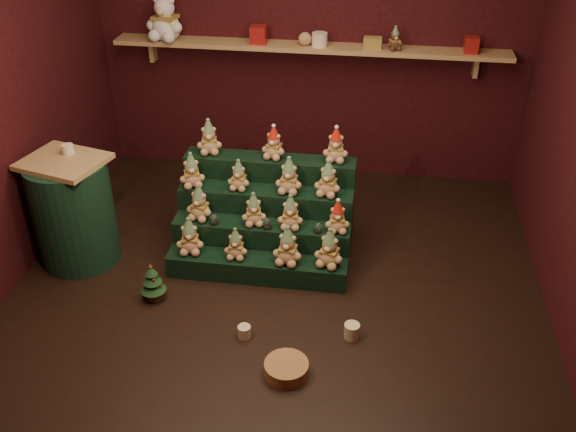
% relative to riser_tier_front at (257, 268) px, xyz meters
% --- Properties ---
extents(ground, '(4.00, 4.00, 0.00)m').
position_rel_riser_tier_front_xyz_m(ground, '(0.17, -0.11, -0.09)').
color(ground, black).
rests_on(ground, ground).
extents(back_wall, '(4.00, 0.10, 2.80)m').
position_rel_riser_tier_front_xyz_m(back_wall, '(0.17, 1.94, 1.31)').
color(back_wall, black).
rests_on(back_wall, ground).
extents(front_wall, '(4.00, 0.10, 2.80)m').
position_rel_riser_tier_front_xyz_m(front_wall, '(0.17, -2.16, 1.31)').
color(front_wall, black).
rests_on(front_wall, ground).
extents(back_shelf, '(3.60, 0.26, 0.24)m').
position_rel_riser_tier_front_xyz_m(back_shelf, '(0.17, 1.76, 1.20)').
color(back_shelf, tan).
rests_on(back_shelf, ground).
extents(riser_tier_front, '(1.40, 0.22, 0.18)m').
position_rel_riser_tier_front_xyz_m(riser_tier_front, '(0.00, 0.00, 0.00)').
color(riser_tier_front, black).
rests_on(riser_tier_front, ground).
extents(riser_tier_midfront, '(1.40, 0.22, 0.36)m').
position_rel_riser_tier_front_xyz_m(riser_tier_midfront, '(0.00, 0.22, 0.09)').
color(riser_tier_midfront, black).
rests_on(riser_tier_midfront, ground).
extents(riser_tier_midback, '(1.40, 0.22, 0.54)m').
position_rel_riser_tier_front_xyz_m(riser_tier_midback, '(0.00, 0.44, 0.18)').
color(riser_tier_midback, black).
rests_on(riser_tier_midback, ground).
extents(riser_tier_back, '(1.40, 0.22, 0.72)m').
position_rel_riser_tier_front_xyz_m(riser_tier_back, '(0.00, 0.66, 0.27)').
color(riser_tier_back, black).
rests_on(riser_tier_back, ground).
extents(teddy_0, '(0.24, 0.22, 0.30)m').
position_rel_riser_tier_front_xyz_m(teddy_0, '(-0.52, 0.02, 0.24)').
color(teddy_0, tan).
rests_on(teddy_0, riser_tier_front).
extents(teddy_1, '(0.18, 0.17, 0.25)m').
position_rel_riser_tier_front_xyz_m(teddy_1, '(-0.16, -0.00, 0.22)').
color(teddy_1, tan).
rests_on(teddy_1, riser_tier_front).
extents(teddy_2, '(0.24, 0.22, 0.31)m').
position_rel_riser_tier_front_xyz_m(teddy_2, '(0.25, -0.01, 0.25)').
color(teddy_2, tan).
rests_on(teddy_2, riser_tier_front).
extents(teddy_3, '(0.27, 0.25, 0.31)m').
position_rel_riser_tier_front_xyz_m(teddy_3, '(0.56, 0.00, 0.25)').
color(teddy_3, tan).
rests_on(teddy_3, riser_tier_front).
extents(teddy_4, '(0.24, 0.22, 0.29)m').
position_rel_riser_tier_front_xyz_m(teddy_4, '(-0.49, 0.23, 0.42)').
color(teddy_4, tan).
rests_on(teddy_4, riser_tier_midfront).
extents(teddy_5, '(0.22, 0.21, 0.27)m').
position_rel_riser_tier_front_xyz_m(teddy_5, '(-0.05, 0.21, 0.40)').
color(teddy_5, tan).
rests_on(teddy_5, riser_tier_midfront).
extents(teddy_6, '(0.21, 0.19, 0.28)m').
position_rel_riser_tier_front_xyz_m(teddy_6, '(0.23, 0.21, 0.41)').
color(teddy_6, tan).
rests_on(teddy_6, riser_tier_midfront).
extents(teddy_7, '(0.21, 0.20, 0.26)m').
position_rel_riser_tier_front_xyz_m(teddy_7, '(0.60, 0.20, 0.40)').
color(teddy_7, tan).
rests_on(teddy_7, riser_tier_midfront).
extents(teddy_8, '(0.26, 0.24, 0.28)m').
position_rel_riser_tier_front_xyz_m(teddy_8, '(-0.59, 0.42, 0.59)').
color(teddy_8, tan).
rests_on(teddy_8, riser_tier_midback).
extents(teddy_9, '(0.19, 0.17, 0.25)m').
position_rel_riser_tier_front_xyz_m(teddy_9, '(-0.21, 0.43, 0.57)').
color(teddy_9, tan).
rests_on(teddy_9, riser_tier_midback).
extents(teddy_10, '(0.22, 0.20, 0.29)m').
position_rel_riser_tier_front_xyz_m(teddy_10, '(0.19, 0.44, 0.60)').
color(teddy_10, tan).
rests_on(teddy_10, riser_tier_midback).
extents(teddy_11, '(0.24, 0.23, 0.29)m').
position_rel_riser_tier_front_xyz_m(teddy_11, '(0.50, 0.44, 0.60)').
color(teddy_11, tan).
rests_on(teddy_11, riser_tier_midback).
extents(teddy_12, '(0.24, 0.22, 0.29)m').
position_rel_riser_tier_front_xyz_m(teddy_12, '(-0.50, 0.68, 0.77)').
color(teddy_12, tan).
rests_on(teddy_12, riser_tier_back).
extents(teddy_13, '(0.22, 0.21, 0.27)m').
position_rel_riser_tier_front_xyz_m(teddy_13, '(0.03, 0.66, 0.76)').
color(teddy_13, tan).
rests_on(teddy_13, riser_tier_back).
extents(teddy_14, '(0.20, 0.18, 0.28)m').
position_rel_riser_tier_front_xyz_m(teddy_14, '(0.53, 0.68, 0.77)').
color(teddy_14, tan).
rests_on(teddy_14, riser_tier_back).
extents(snow_globe_a, '(0.07, 0.07, 0.09)m').
position_rel_riser_tier_front_xyz_m(snow_globe_a, '(-0.36, 0.16, 0.31)').
color(snow_globe_a, black).
rests_on(snow_globe_a, riser_tier_midfront).
extents(snow_globe_b, '(0.07, 0.07, 0.09)m').
position_rel_riser_tier_front_xyz_m(snow_globe_b, '(0.06, 0.16, 0.32)').
color(snow_globe_b, black).
rests_on(snow_globe_b, riser_tier_midfront).
extents(snow_globe_c, '(0.06, 0.06, 0.08)m').
position_rel_riser_tier_front_xyz_m(snow_globe_c, '(0.45, 0.16, 0.31)').
color(snow_globe_c, black).
rests_on(snow_globe_c, riser_tier_midfront).
extents(side_table, '(0.69, 0.62, 0.90)m').
position_rel_riser_tier_front_xyz_m(side_table, '(-1.46, 0.06, 0.35)').
color(side_table, tan).
rests_on(side_table, ground).
extents(table_ornament, '(0.09, 0.09, 0.07)m').
position_rel_riser_tier_front_xyz_m(table_ornament, '(-1.46, 0.16, 0.84)').
color(table_ornament, beige).
rests_on(table_ornament, side_table).
extents(mini_christmas_tree, '(0.19, 0.19, 0.32)m').
position_rel_riser_tier_front_xyz_m(mini_christmas_tree, '(-0.71, -0.37, 0.07)').
color(mini_christmas_tree, '#462E19').
rests_on(mini_christmas_tree, ground).
extents(mug_left, '(0.09, 0.09, 0.09)m').
position_rel_riser_tier_front_xyz_m(mug_left, '(0.04, -0.68, -0.04)').
color(mug_left, beige).
rests_on(mug_left, ground).
extents(mug_right, '(0.11, 0.11, 0.11)m').
position_rel_riser_tier_front_xyz_m(mug_right, '(0.77, -0.57, -0.04)').
color(mug_right, beige).
rests_on(mug_right, ground).
extents(wicker_basket, '(0.34, 0.34, 0.09)m').
position_rel_riser_tier_front_xyz_m(wicker_basket, '(0.38, -0.98, -0.04)').
color(wicker_basket, '#A57C42').
rests_on(wicker_basket, ground).
extents(white_bear, '(0.41, 0.38, 0.50)m').
position_rel_riser_tier_front_xyz_m(white_bear, '(-1.14, 1.73, 1.48)').
color(white_bear, white).
rests_on(white_bear, back_shelf).
extents(brown_bear, '(0.18, 0.17, 0.20)m').
position_rel_riser_tier_front_xyz_m(brown_bear, '(0.94, 1.73, 1.33)').
color(brown_bear, '#482518').
rests_on(brown_bear, back_shelf).
extents(gift_tin_red_a, '(0.14, 0.14, 0.16)m').
position_rel_riser_tier_front_xyz_m(gift_tin_red_a, '(-0.28, 1.74, 1.31)').
color(gift_tin_red_a, '#AA1C1A').
rests_on(gift_tin_red_a, back_shelf).
extents(gift_tin_cream, '(0.14, 0.14, 0.12)m').
position_rel_riser_tier_front_xyz_m(gift_tin_cream, '(0.27, 1.74, 1.29)').
color(gift_tin_cream, beige).
rests_on(gift_tin_cream, back_shelf).
extents(gift_tin_red_b, '(0.12, 0.12, 0.14)m').
position_rel_riser_tier_front_xyz_m(gift_tin_red_b, '(1.60, 1.74, 1.30)').
color(gift_tin_red_b, '#AA1C1A').
rests_on(gift_tin_red_b, back_shelf).
extents(shelf_plush_ball, '(0.12, 0.12, 0.12)m').
position_rel_riser_tier_front_xyz_m(shelf_plush_ball, '(0.14, 1.74, 1.29)').
color(shelf_plush_ball, tan).
rests_on(shelf_plush_ball, back_shelf).
extents(scarf_gift_box, '(0.16, 0.10, 0.10)m').
position_rel_riser_tier_front_xyz_m(scarf_gift_box, '(0.75, 1.74, 1.28)').
color(scarf_gift_box, '#C3681B').
rests_on(scarf_gift_box, back_shelf).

